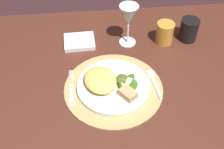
% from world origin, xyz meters
% --- Properties ---
extents(dining_table, '(1.30, 0.81, 0.73)m').
position_xyz_m(dining_table, '(0.00, 0.00, 0.61)').
color(dining_table, '#4D241A').
rests_on(dining_table, ground).
extents(placemat, '(0.34, 0.34, 0.01)m').
position_xyz_m(placemat, '(0.04, -0.07, 0.73)').
color(placemat, tan).
rests_on(placemat, dining_table).
extents(dinner_plate, '(0.25, 0.25, 0.02)m').
position_xyz_m(dinner_plate, '(0.04, -0.07, 0.74)').
color(dinner_plate, silver).
rests_on(dinner_plate, placemat).
extents(pasta_serving, '(0.14, 0.16, 0.04)m').
position_xyz_m(pasta_serving, '(0.00, -0.06, 0.77)').
color(pasta_serving, '#E8BF5D').
rests_on(pasta_serving, dinner_plate).
extents(salad_greens, '(0.08, 0.08, 0.03)m').
position_xyz_m(salad_greens, '(0.09, -0.08, 0.76)').
color(salad_greens, '#2B6C18').
rests_on(salad_greens, dinner_plate).
extents(bread_piece, '(0.06, 0.07, 0.02)m').
position_xyz_m(bread_piece, '(0.09, -0.13, 0.76)').
color(bread_piece, tan).
rests_on(bread_piece, dinner_plate).
extents(fork, '(0.01, 0.16, 0.00)m').
position_xyz_m(fork, '(-0.10, -0.07, 0.74)').
color(fork, silver).
rests_on(fork, placemat).
extents(spoon, '(0.03, 0.14, 0.01)m').
position_xyz_m(spoon, '(0.19, -0.04, 0.74)').
color(spoon, silver).
rests_on(spoon, placemat).
extents(napkin, '(0.12, 0.11, 0.02)m').
position_xyz_m(napkin, '(-0.07, 0.18, 0.74)').
color(napkin, white).
rests_on(napkin, dining_table).
extents(wine_glass, '(0.07, 0.07, 0.17)m').
position_xyz_m(wine_glass, '(0.13, 0.17, 0.85)').
color(wine_glass, silver).
rests_on(wine_glass, dining_table).
extents(amber_tumbler, '(0.07, 0.07, 0.09)m').
position_xyz_m(amber_tumbler, '(0.27, 0.16, 0.77)').
color(amber_tumbler, gold).
rests_on(amber_tumbler, dining_table).
extents(dark_tumbler, '(0.07, 0.07, 0.09)m').
position_xyz_m(dark_tumbler, '(0.37, 0.17, 0.77)').
color(dark_tumbler, black).
rests_on(dark_tumbler, dining_table).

